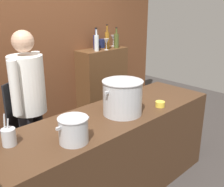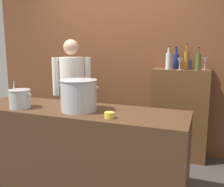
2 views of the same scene
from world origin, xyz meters
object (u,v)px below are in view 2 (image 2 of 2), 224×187
at_px(stockpot_large, 79,95).
at_px(spice_tin_navy, 188,64).
at_px(utensil_crock, 13,95).
at_px(wine_glass_short, 205,61).
at_px(chef, 72,90).
at_px(wine_bottle_clear, 168,61).
at_px(wine_bottle_amber, 186,60).
at_px(wine_bottle_cobalt, 176,61).
at_px(wine_glass_wide, 180,61).
at_px(stockpot_small, 20,99).
at_px(butter_jar, 109,115).
at_px(wine_bottle_olive, 198,62).

xyz_separation_m(stockpot_large, spice_tin_navy, (0.97, 1.33, 0.26)).
relative_size(utensil_crock, wine_glass_short, 1.44).
relative_size(chef, wine_bottle_clear, 5.42).
bearing_deg(wine_bottle_clear, wine_glass_short, 17.17).
xyz_separation_m(wine_bottle_amber, wine_bottle_cobalt, (-0.14, 0.07, -0.02)).
bearing_deg(wine_bottle_cobalt, wine_bottle_amber, -27.19).
xyz_separation_m(stockpot_large, wine_glass_wide, (0.88, 1.14, 0.31)).
bearing_deg(wine_glass_wide, wine_glass_short, 29.38).
distance_m(stockpot_small, wine_glass_wide, 2.02).
bearing_deg(butter_jar, wine_bottle_clear, 76.28).
height_order(wine_glass_wide, spice_tin_navy, wine_glass_wide).
distance_m(chef, wine_glass_wide, 1.51).
bearing_deg(wine_glass_short, wine_bottle_clear, -162.83).
bearing_deg(wine_bottle_amber, stockpot_large, -128.28).
height_order(utensil_crock, spice_tin_navy, spice_tin_navy).
bearing_deg(stockpot_small, utensil_crock, 140.85).
bearing_deg(stockpot_large, spice_tin_navy, 53.80).
distance_m(utensil_crock, wine_bottle_clear, 2.05).
xyz_separation_m(stockpot_small, wine_glass_short, (1.84, 1.43, 0.38)).
distance_m(wine_bottle_olive, wine_bottle_cobalt, 0.31).
height_order(stockpot_large, butter_jar, stockpot_large).
distance_m(butter_jar, wine_bottle_olive, 1.56).
bearing_deg(wine_bottle_clear, chef, -163.26).
bearing_deg(wine_bottle_olive, stockpot_large, -133.30).
distance_m(butter_jar, spice_tin_navy, 1.63).
relative_size(chef, spice_tin_navy, 13.17).
distance_m(stockpot_small, wine_bottle_cobalt, 2.06).
bearing_deg(stockpot_small, butter_jar, -1.68).
bearing_deg(wine_bottle_amber, chef, -164.52).
height_order(chef, utensil_crock, chef).
distance_m(utensil_crock, butter_jar, 1.46).
bearing_deg(stockpot_small, wine_bottle_amber, 39.44).
xyz_separation_m(butter_jar, wine_bottle_clear, (0.32, 1.32, 0.45)).
relative_size(utensil_crock, wine_bottle_clear, 0.79).
distance_m(stockpot_large, wine_bottle_olive, 1.64).
height_order(wine_bottle_amber, wine_bottle_clear, wine_bottle_amber).
relative_size(utensil_crock, wine_glass_wide, 1.53).
bearing_deg(wine_bottle_cobalt, wine_glass_wide, -63.69).
bearing_deg(wine_bottle_cobalt, stockpot_large, -122.24).
xyz_separation_m(wine_bottle_clear, wine_bottle_cobalt, (0.09, 0.11, -0.01)).
distance_m(stockpot_large, wine_bottle_clear, 1.41).
xyz_separation_m(stockpot_small, butter_jar, (1.06, -0.03, -0.07)).
bearing_deg(stockpot_small, wine_bottle_clear, 43.12).
bearing_deg(stockpot_large, wine_bottle_amber, 51.72).
relative_size(wine_bottle_olive, spice_tin_navy, 2.35).
distance_m(utensil_crock, wine_glass_wide, 2.17).
bearing_deg(wine_bottle_amber, wine_bottle_cobalt, 152.81).
bearing_deg(wine_glass_wide, chef, -166.13).
xyz_separation_m(utensil_crock, wine_bottle_clear, (1.75, 0.99, 0.41)).
relative_size(chef, wine_bottle_olive, 5.61).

